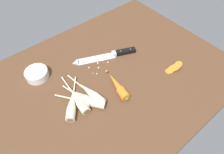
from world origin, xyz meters
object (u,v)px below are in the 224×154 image
at_px(parsnip_back, 72,104).
at_px(prep_bowl, 37,74).
at_px(parsnip_mid_left, 88,101).
at_px(chefs_knife, 104,57).
at_px(carrot_slice_stack, 174,68).
at_px(parsnip_outer, 91,93).
at_px(parsnip_mid_right, 78,99).
at_px(whole_carrot, 118,86).
at_px(parsnip_front, 82,97).

bearing_deg(parsnip_back, prep_bowl, 99.27).
height_order(parsnip_mid_left, prep_bowl, same).
xyz_separation_m(chefs_knife, carrot_slice_stack, (0.22, -0.29, 0.00)).
bearing_deg(parsnip_mid_left, parsnip_outer, 39.82).
distance_m(parsnip_mid_right, parsnip_back, 0.03).
distance_m(parsnip_mid_right, prep_bowl, 0.26).
xyz_separation_m(chefs_knife, parsnip_mid_right, (-0.26, -0.15, 0.01)).
distance_m(chefs_knife, carrot_slice_stack, 0.37).
xyz_separation_m(chefs_knife, prep_bowl, (-0.33, 0.10, 0.01)).
xyz_separation_m(parsnip_mid_right, parsnip_back, (-0.03, -0.01, 0.00)).
relative_size(whole_carrot, parsnip_mid_right, 0.82).
relative_size(chefs_knife, prep_bowl, 3.02).
bearing_deg(parsnip_outer, carrot_slice_stack, -17.98).
height_order(whole_carrot, prep_bowl, whole_carrot).
bearing_deg(parsnip_front, parsnip_mid_left, -76.16).
relative_size(parsnip_back, carrot_slice_stack, 2.04).
height_order(whole_carrot, parsnip_mid_left, whole_carrot).
bearing_deg(carrot_slice_stack, parsnip_back, 164.90).
relative_size(parsnip_front, parsnip_back, 0.87).
bearing_deg(whole_carrot, parsnip_mid_left, 171.76).
relative_size(whole_carrot, carrot_slice_stack, 2.00).
distance_m(parsnip_outer, carrot_slice_stack, 0.44).
bearing_deg(whole_carrot, parsnip_outer, 156.83).
xyz_separation_m(parsnip_front, parsnip_outer, (0.04, -0.01, -0.00)).
xyz_separation_m(parsnip_front, carrot_slice_stack, (0.46, -0.14, -0.01)).
relative_size(parsnip_mid_right, parsnip_back, 1.20).
xyz_separation_m(chefs_knife, parsnip_back, (-0.29, -0.15, 0.01)).
relative_size(parsnip_outer, carrot_slice_stack, 2.46).
height_order(whole_carrot, parsnip_outer, whole_carrot).
bearing_deg(parsnip_front, carrot_slice_stack, -17.27).
height_order(whole_carrot, parsnip_front, whole_carrot).
distance_m(parsnip_mid_right, parsnip_outer, 0.06).
distance_m(whole_carrot, parsnip_outer, 0.13).
height_order(parsnip_back, parsnip_outer, same).
bearing_deg(chefs_knife, parsnip_front, -147.75).
distance_m(chefs_knife, parsnip_outer, 0.25).
relative_size(chefs_knife, parsnip_mid_right, 1.38).
bearing_deg(parsnip_mid_left, parsnip_back, 153.04).
relative_size(parsnip_front, carrot_slice_stack, 1.77).
height_order(parsnip_front, parsnip_back, same).
xyz_separation_m(whole_carrot, parsnip_outer, (-0.12, 0.05, -0.00)).
bearing_deg(parsnip_front, parsnip_outer, -10.17).
height_order(whole_carrot, parsnip_back, whole_carrot).
distance_m(chefs_knife, parsnip_mid_left, 0.29).
xyz_separation_m(parsnip_outer, prep_bowl, (-0.14, 0.26, 0.00)).
bearing_deg(parsnip_back, chefs_knife, 27.84).
height_order(parsnip_mid_right, prep_bowl, same).
height_order(parsnip_front, parsnip_mid_right, same).
bearing_deg(whole_carrot, chefs_knife, 70.10).
bearing_deg(whole_carrot, parsnip_front, 160.12).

